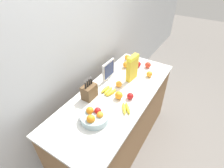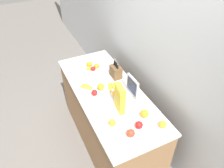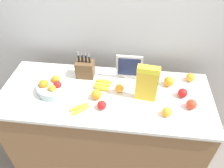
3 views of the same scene
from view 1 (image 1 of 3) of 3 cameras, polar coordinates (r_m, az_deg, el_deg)
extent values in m
plane|color=slate|center=(2.69, 1.15, -18.46)|extent=(14.00, 14.00, 0.00)
cube|color=silver|center=(2.10, -12.53, 10.19)|extent=(9.00, 0.06, 2.60)
cube|color=olive|center=(2.33, 1.28, -12.15)|extent=(1.81, 0.72, 0.91)
cube|color=white|center=(2.00, 1.46, -3.37)|extent=(1.84, 0.75, 0.03)
cube|color=brown|center=(1.90, -7.43, -2.50)|extent=(0.16, 0.11, 0.16)
cylinder|color=black|center=(1.80, -8.65, -0.55)|extent=(0.02, 0.02, 0.07)
cube|color=silver|center=(1.77, -8.81, 0.86)|extent=(0.01, 0.00, 0.04)
cylinder|color=black|center=(1.82, -8.02, 0.03)|extent=(0.02, 0.02, 0.07)
cube|color=silver|center=(1.79, -8.16, 1.38)|extent=(0.01, 0.00, 0.04)
cylinder|color=black|center=(1.84, -7.40, 0.57)|extent=(0.02, 0.02, 0.07)
cube|color=silver|center=(1.81, -7.52, 1.85)|extent=(0.01, 0.00, 0.03)
cylinder|color=black|center=(1.86, -6.77, 0.89)|extent=(0.02, 0.02, 0.06)
cube|color=silver|center=(1.84, -6.88, 2.07)|extent=(0.01, 0.00, 0.04)
cube|color=#B7B7BC|center=(2.21, -1.15, 1.97)|extent=(0.08, 0.03, 0.03)
cube|color=#B7B7BC|center=(2.14, -1.19, 4.70)|extent=(0.23, 0.02, 0.22)
cube|color=#19234C|center=(2.13, -0.89, 4.59)|extent=(0.20, 0.00, 0.18)
cube|color=gold|center=(2.14, 6.62, 5.24)|extent=(0.18, 0.08, 0.33)
cube|color=yellow|center=(2.07, 6.89, 8.48)|extent=(0.18, 0.08, 0.04)
cylinder|color=#99B2B7|center=(1.69, -5.63, -10.59)|extent=(0.28, 0.28, 0.07)
sphere|color=red|center=(1.68, -4.72, -8.71)|extent=(0.07, 0.07, 0.07)
sphere|color=orange|center=(1.69, -7.25, -8.57)|extent=(0.07, 0.07, 0.07)
sphere|color=orange|center=(1.61, -6.95, -11.26)|extent=(0.08, 0.08, 0.08)
sphere|color=orange|center=(1.64, -3.91, -10.02)|extent=(0.06, 0.06, 0.06)
ellipsoid|color=yellow|center=(1.79, 3.96, -7.92)|extent=(0.16, 0.13, 0.04)
ellipsoid|color=yellow|center=(1.80, 5.16, -7.88)|extent=(0.15, 0.14, 0.04)
ellipsoid|color=yellow|center=(1.97, -0.25, -2.76)|extent=(0.16, 0.08, 0.04)
ellipsoid|color=yellow|center=(1.99, -1.21, -2.24)|extent=(0.15, 0.04, 0.04)
ellipsoid|color=yellow|center=(2.02, -2.14, -1.73)|extent=(0.16, 0.05, 0.04)
sphere|color=red|center=(2.47, 8.49, 6.41)|extent=(0.08, 0.08, 0.08)
sphere|color=red|center=(2.47, 11.67, 6.13)|extent=(0.08, 0.08, 0.08)
sphere|color=red|center=(1.91, 6.01, -3.91)|extent=(0.07, 0.07, 0.07)
sphere|color=orange|center=(2.62, 5.00, 8.66)|extent=(0.08, 0.08, 0.08)
sphere|color=orange|center=(2.29, 12.10, 3.19)|extent=(0.08, 0.08, 0.08)
sphere|color=orange|center=(2.07, 2.22, 0.01)|extent=(0.08, 0.08, 0.08)
sphere|color=orange|center=(2.43, 4.63, 6.31)|extent=(0.09, 0.09, 0.09)
sphere|color=orange|center=(1.90, 2.24, -3.70)|extent=(0.09, 0.09, 0.09)
camera|label=2|loc=(3.19, 43.07, 37.59)|focal=35.00mm
camera|label=3|loc=(1.65, 59.20, 22.27)|focal=35.00mm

